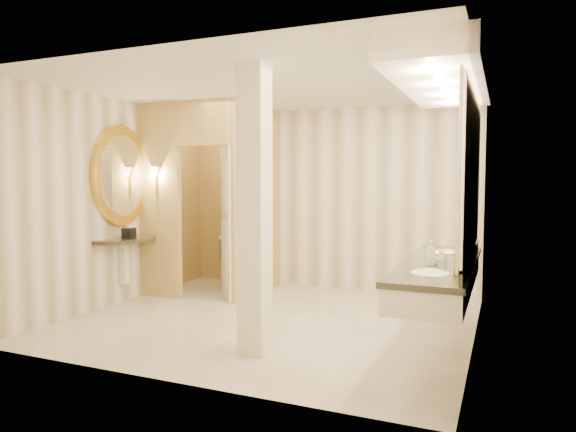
% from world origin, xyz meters
% --- Properties ---
extents(floor, '(4.50, 4.50, 0.00)m').
position_xyz_m(floor, '(0.00, 0.00, 0.00)').
color(floor, white).
rests_on(floor, ground).
extents(ceiling, '(4.50, 4.50, 0.00)m').
position_xyz_m(ceiling, '(0.00, 0.00, 2.70)').
color(ceiling, silver).
rests_on(ceiling, wall_back).
extents(wall_back, '(4.50, 0.02, 2.70)m').
position_xyz_m(wall_back, '(0.00, 2.00, 1.35)').
color(wall_back, white).
rests_on(wall_back, floor).
extents(wall_front, '(4.50, 0.02, 2.70)m').
position_xyz_m(wall_front, '(0.00, -2.00, 1.35)').
color(wall_front, white).
rests_on(wall_front, floor).
extents(wall_left, '(0.02, 4.00, 2.70)m').
position_xyz_m(wall_left, '(-2.25, 0.00, 1.35)').
color(wall_left, white).
rests_on(wall_left, floor).
extents(wall_right, '(0.02, 4.00, 2.70)m').
position_xyz_m(wall_right, '(2.25, 0.00, 1.35)').
color(wall_right, white).
rests_on(wall_right, floor).
extents(toilet_closet, '(1.50, 1.55, 2.70)m').
position_xyz_m(toilet_closet, '(-1.13, 0.96, 1.39)').
color(toilet_closet, tan).
rests_on(toilet_closet, floor).
extents(wall_sconce, '(0.14, 0.14, 0.42)m').
position_xyz_m(wall_sconce, '(-1.93, 0.43, 1.73)').
color(wall_sconce, gold).
rests_on(wall_sconce, toilet_closet).
extents(vanity, '(0.75, 2.60, 2.09)m').
position_xyz_m(vanity, '(1.98, -0.40, 1.63)').
color(vanity, white).
rests_on(vanity, floor).
extents(console_shelf, '(1.03, 1.03, 1.97)m').
position_xyz_m(console_shelf, '(-2.21, 0.05, 1.35)').
color(console_shelf, black).
rests_on(console_shelf, floor).
extents(pillar, '(0.25, 0.25, 2.70)m').
position_xyz_m(pillar, '(0.35, -1.09, 1.35)').
color(pillar, white).
rests_on(pillar, floor).
extents(tissue_box, '(0.15, 0.15, 0.14)m').
position_xyz_m(tissue_box, '(-2.03, -0.02, 0.94)').
color(tissue_box, black).
rests_on(tissue_box, console_shelf).
extents(toilet, '(0.59, 0.87, 0.83)m').
position_xyz_m(toilet, '(-1.10, 1.53, 0.41)').
color(toilet, white).
rests_on(toilet, floor).
extents(soap_bottle_a, '(0.08, 0.08, 0.14)m').
position_xyz_m(soap_bottle_a, '(1.98, -0.35, 0.94)').
color(soap_bottle_a, beige).
rests_on(soap_bottle_a, vanity).
extents(soap_bottle_b, '(0.10, 0.10, 0.11)m').
position_xyz_m(soap_bottle_b, '(1.92, -0.59, 0.93)').
color(soap_bottle_b, silver).
rests_on(soap_bottle_b, vanity).
extents(soap_bottle_c, '(0.11, 0.11, 0.22)m').
position_xyz_m(soap_bottle_c, '(1.91, -0.69, 0.99)').
color(soap_bottle_c, '#C6B28C').
rests_on(soap_bottle_c, vanity).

